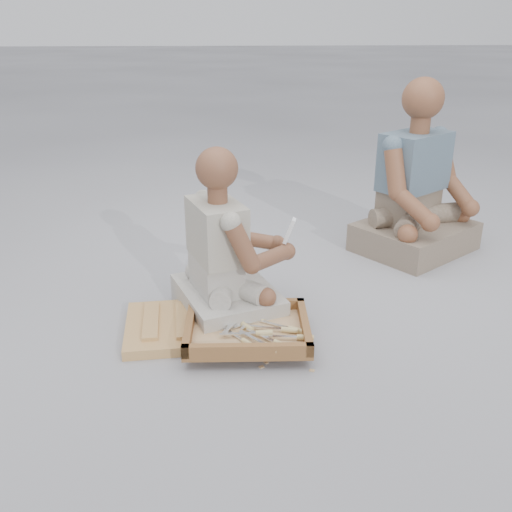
{
  "coord_description": "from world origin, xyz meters",
  "views": [
    {
      "loc": [
        -0.26,
        -2.22,
        1.29
      ],
      "look_at": [
        -0.1,
        0.16,
        0.3
      ],
      "focal_mm": 40.0,
      "sensor_mm": 36.0,
      "label": 1
    }
  ],
  "objects": [
    {
      "name": "wood_chip_9",
      "position": [
        0.01,
        -0.12,
        0.0
      ],
      "size": [
        0.02,
        0.02,
        0.0
      ],
      "primitive_type": "cube",
      "rotation": [
        0.0,
        0.0,
        2.81
      ],
      "color": "tan",
      "rests_on": "ground"
    },
    {
      "name": "chisel_9",
      "position": [
        -0.08,
        -0.02,
        0.07
      ],
      "size": [
        0.2,
        0.12,
        0.02
      ],
      "rotation": [
        0.0,
        0.0,
        0.48
      ],
      "color": "white",
      "rests_on": "tool_tray"
    },
    {
      "name": "chisel_8",
      "position": [
        -0.21,
        -0.01,
        0.09
      ],
      "size": [
        0.07,
        0.22,
        0.02
      ],
      "rotation": [
        0.0,
        0.0,
        1.33
      ],
      "color": "white",
      "rests_on": "tool_tray"
    },
    {
      "name": "chisel_4",
      "position": [
        0.04,
        -0.12,
        0.07
      ],
      "size": [
        0.2,
        0.13,
        0.02
      ],
      "rotation": [
        0.0,
        0.0,
        -0.55
      ],
      "color": "white",
      "rests_on": "tool_tray"
    },
    {
      "name": "craftsman",
      "position": [
        -0.23,
        0.18,
        0.27
      ],
      "size": [
        0.6,
        0.62,
        0.8
      ],
      "rotation": [
        0.0,
        0.0,
        -1.23
      ],
      "color": "#BAB4AD",
      "rests_on": "ground"
    },
    {
      "name": "wood_chip_4",
      "position": [
        -0.12,
        0.03,
        0.0
      ],
      "size": [
        0.02,
        0.02,
        0.0
      ],
      "primitive_type": "cube",
      "rotation": [
        0.0,
        0.0,
        1.1
      ],
      "color": "tan",
      "rests_on": "ground"
    },
    {
      "name": "wood_chip_7",
      "position": [
        -0.37,
        0.29,
        0.0
      ],
      "size": [
        0.02,
        0.02,
        0.0
      ],
      "primitive_type": "cube",
      "rotation": [
        0.0,
        0.0,
        0.17
      ],
      "color": "tan",
      "rests_on": "ground"
    },
    {
      "name": "chisel_10",
      "position": [
        -0.16,
        -0.08,
        0.08
      ],
      "size": [
        0.13,
        0.19,
        0.02
      ],
      "rotation": [
        0.0,
        0.0,
        -1.0
      ],
      "color": "white",
      "rests_on": "tool_tray"
    },
    {
      "name": "wood_chip_6",
      "position": [
        -0.2,
        -0.03,
        0.0
      ],
      "size": [
        0.02,
        0.02,
        0.0
      ],
      "primitive_type": "cube",
      "rotation": [
        0.0,
        0.0,
        0.69
      ],
      "color": "tan",
      "rests_on": "ground"
    },
    {
      "name": "ground",
      "position": [
        0.0,
        0.0,
        0.0
      ],
      "size": [
        60.0,
        60.0,
        0.0
      ],
      "primitive_type": "plane",
      "color": "#A1A1A6",
      "rests_on": "ground"
    },
    {
      "name": "wood_chip_11",
      "position": [
        -0.4,
        -0.07,
        0.0
      ],
      "size": [
        0.02,
        0.02,
        0.0
      ],
      "primitive_type": "cube",
      "rotation": [
        0.0,
        0.0,
        1.91
      ],
      "color": "tan",
      "rests_on": "ground"
    },
    {
      "name": "mobile_phone",
      "position": [
        0.06,
        0.23,
        0.39
      ],
      "size": [
        0.07,
        0.06,
        0.12
      ],
      "rotation": [
        -0.35,
        0.0,
        -1.78
      ],
      "color": "white",
      "rests_on": "craftsman"
    },
    {
      "name": "wood_chip_3",
      "position": [
        0.1,
        -0.17,
        0.0
      ],
      "size": [
        0.02,
        0.02,
        0.0
      ],
      "primitive_type": "cube",
      "rotation": [
        0.0,
        0.0,
        2.18
      ],
      "color": "tan",
      "rests_on": "ground"
    },
    {
      "name": "chisel_11",
      "position": [
        -0.17,
        -0.02,
        0.09
      ],
      "size": [
        0.13,
        0.19,
        0.02
      ],
      "rotation": [
        0.0,
        0.0,
        1.0
      ],
      "color": "white",
      "rests_on": "tool_tray"
    },
    {
      "name": "wood_chip_0",
      "position": [
        -0.09,
        0.01,
        0.0
      ],
      "size": [
        0.02,
        0.02,
        0.0
      ],
      "primitive_type": "cube",
      "rotation": [
        0.0,
        0.0,
        2.32
      ],
      "color": "tan",
      "rests_on": "ground"
    },
    {
      "name": "wood_chip_10",
      "position": [
        -0.24,
        -0.16,
        0.0
      ],
      "size": [
        0.02,
        0.02,
        0.0
      ],
      "primitive_type": "cube",
      "rotation": [
        0.0,
        0.0,
        2.63
      ],
      "color": "tan",
      "rests_on": "ground"
    },
    {
      "name": "tool_tray",
      "position": [
        -0.15,
        -0.1,
        0.07
      ],
      "size": [
        0.54,
        0.44,
        0.07
      ],
      "rotation": [
        0.0,
        0.0,
        -0.04
      ],
      "color": "brown",
      "rests_on": "carved_panel"
    },
    {
      "name": "wood_chip_5",
      "position": [
        0.09,
        -0.33,
        0.0
      ],
      "size": [
        0.02,
        0.02,
        0.0
      ],
      "primitive_type": "cube",
      "rotation": [
        0.0,
        0.0,
        2.75
      ],
      "color": "tan",
      "rests_on": "ground"
    },
    {
      "name": "wood_chip_14",
      "position": [
        -0.49,
        -0.11,
        0.0
      ],
      "size": [
        0.02,
        0.02,
        0.0
      ],
      "primitive_type": "cube",
      "rotation": [
        0.0,
        0.0,
        0.3
      ],
      "color": "tan",
      "rests_on": "ground"
    },
    {
      "name": "wood_chip_2",
      "position": [
        0.09,
        -0.24,
        0.0
      ],
      "size": [
        0.02,
        0.02,
        0.0
      ],
      "primitive_type": "cube",
      "rotation": [
        0.0,
        0.0,
        1.08
      ],
      "color": "tan",
      "rests_on": "ground"
    },
    {
      "name": "chisel_2",
      "position": [
        0.06,
        -0.2,
        0.08
      ],
      "size": [
        0.22,
        0.05,
        0.02
      ],
      "rotation": [
        0.0,
        0.0,
        -0.15
      ],
      "color": "white",
      "rests_on": "tool_tray"
    },
    {
      "name": "companion",
      "position": [
        0.9,
        0.93,
        0.33
      ],
      "size": [
        0.82,
        0.79,
        1.0
      ],
      "rotation": [
        0.0,
        0.0,
        3.77
      ],
      "color": "gray",
      "rests_on": "ground"
    },
    {
      "name": "chisel_7",
      "position": [
        -0.11,
        0.03,
        0.08
      ],
      "size": [
        0.11,
        0.21,
        0.02
      ],
      "rotation": [
        0.0,
        0.0,
        1.14
      ],
      "color": "white",
      "rests_on": "tool_tray"
    },
    {
      "name": "wood_chip_13",
      "position": [
        -0.11,
        -0.29,
        0.0
      ],
      "size": [
        0.02,
        0.02,
        0.0
      ],
      "primitive_type": "cube",
      "rotation": [
        0.0,
        0.0,
        0.45
      ],
      "color": "tan",
      "rests_on": "ground"
    },
    {
      "name": "carved_panel",
      "position": [
        -0.35,
        0.03,
        0.02
      ],
      "size": [
        0.69,
        0.49,
        0.04
      ],
      "primitive_type": "cube",
      "rotation": [
        0.0,
        0.0,
        0.07
      ],
      "color": "#A78340",
      "rests_on": "ground"
    },
    {
      "name": "chisel_1",
      "position": [
        0.0,
        -0.14,
        0.08
      ],
      "size": [
        0.22,
        0.08,
        0.02
      ],
      "rotation": [
        0.0,
        0.0,
        -0.27
      ],
      "color": "white",
      "rests_on": "tool_tray"
    },
    {
      "name": "chisel_0",
      "position": [
        -0.11,
        -0.16,
        0.09
      ],
      "size": [
        0.22,
        0.02,
        0.02
      ],
      "rotation": [
        0.0,
        0.0,
        0.01
      ],
      "color": "white",
      "rests_on": "tool_tray"
    },
    {
      "name": "wood_chip_1",
      "position": [
        -0.44,
        0.23,
        0.0
      ],
      "size": [
        0.02,
        0.02,
        0.0
      ],
      "primitive_type": "cube",
      "rotation": [
        0.0,
        0.0,
        0.31
      ],
      "color": "tan",
      "rests_on": "ground"
    },
    {
      "name": "chisel_6",
      "position": [
        -0.04,
        -0.24,
        0.08
      ],
      "size": [
        0.17,
        0.17,
        0.02
      ],
      "rotation": [
        0.0,
        0.0,
        -0.8
      ],
      "color": "white",
      "rests_on": "tool_tray"
    },
    {
      "name": "chisel_5",
      "position": [
        -0.08,
        -0.27,
        0.09
      ],
      "size": [
        0.15,
        0.18,
        0.02
      ],
      "rotation": [
        0.0,
        0.0,
        -0.88
      ],
      "color": "white",
      "rests_on": "tool_tray"
    },
    {
      "name": "wood_chip_12",
      "position": [
        -0.08,
        -0.26,
        0.0
      ],
      "size": [
        0.02,
        0.02,
        0.0
      ],
      "primitive_type": "cube",
      "rotation": [
        0.0,
        0.0,
        2.15
      ],
      "color": "tan",
      "rests_on": "ground"
    },
    {
      "name": "wood_chip_8",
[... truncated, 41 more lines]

